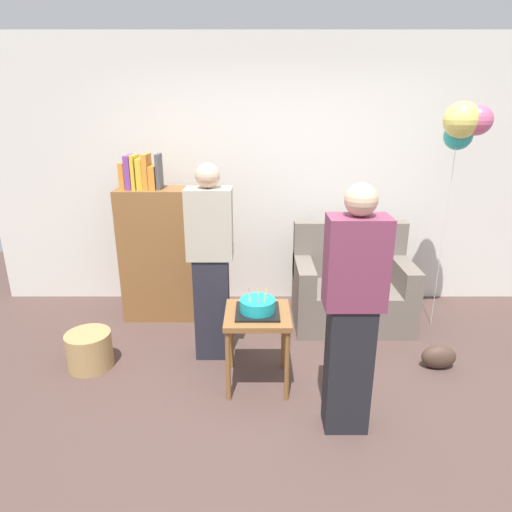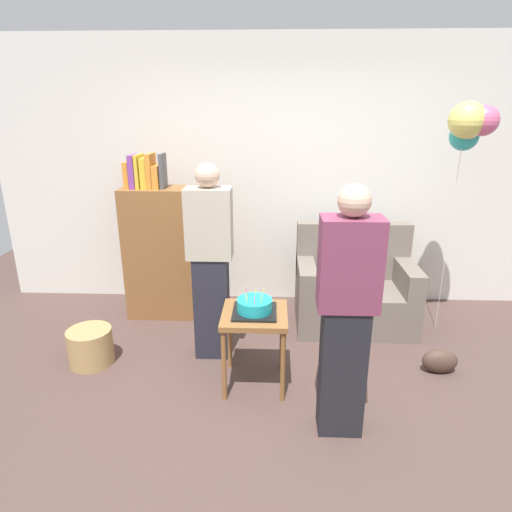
% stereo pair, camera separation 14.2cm
% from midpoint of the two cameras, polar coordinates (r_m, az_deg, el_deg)
% --- Properties ---
extents(ground_plane, '(8.00, 8.00, 0.00)m').
position_cam_midpoint_polar(ground_plane, '(3.26, 5.35, -19.87)').
color(ground_plane, '#4C3833').
extents(wall_back, '(6.00, 0.10, 2.70)m').
position_cam_midpoint_polar(wall_back, '(4.64, 4.65, 10.35)').
color(wall_back, silver).
rests_on(wall_back, ground_plane).
extents(couch, '(1.10, 0.70, 0.96)m').
position_cam_midpoint_polar(couch, '(4.39, 13.43, -4.35)').
color(couch, '#6B6056').
rests_on(couch, ground_plane).
extents(bookshelf, '(0.80, 0.36, 1.62)m').
position_cam_midpoint_polar(bookshelf, '(4.42, -10.63, 0.83)').
color(bookshelf, brown).
rests_on(bookshelf, ground_plane).
extents(side_table, '(0.48, 0.48, 0.60)m').
position_cam_midpoint_polar(side_table, '(3.30, 1.06, -8.75)').
color(side_table, brown).
rests_on(side_table, ground_plane).
extents(birthday_cake, '(0.32, 0.32, 0.17)m').
position_cam_midpoint_polar(birthday_cake, '(3.23, 1.08, -6.54)').
color(birthday_cake, black).
rests_on(birthday_cake, side_table).
extents(person_blowing_candles, '(0.36, 0.22, 1.63)m').
position_cam_midpoint_polar(person_blowing_candles, '(3.57, -4.79, -0.88)').
color(person_blowing_candles, '#23232D').
rests_on(person_blowing_candles, ground_plane).
extents(person_holding_cake, '(0.36, 0.22, 1.63)m').
position_cam_midpoint_polar(person_holding_cake, '(2.77, 13.02, -7.41)').
color(person_holding_cake, black).
rests_on(person_holding_cake, ground_plane).
extents(wicker_basket, '(0.36, 0.36, 0.30)m').
position_cam_midpoint_polar(wicker_basket, '(3.93, -19.62, -10.96)').
color(wicker_basket, '#A88451').
rests_on(wicker_basket, ground_plane).
extents(handbag, '(0.28, 0.14, 0.20)m').
position_cam_midpoint_polar(handbag, '(3.93, 23.64, -12.34)').
color(handbag, '#473328').
rests_on(handbag, ground_plane).
extents(balloon_bunch, '(0.39, 0.40, 2.07)m').
position_cam_midpoint_polar(balloon_bunch, '(4.19, 26.84, 14.95)').
color(balloon_bunch, silver).
rests_on(balloon_bunch, ground_plane).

